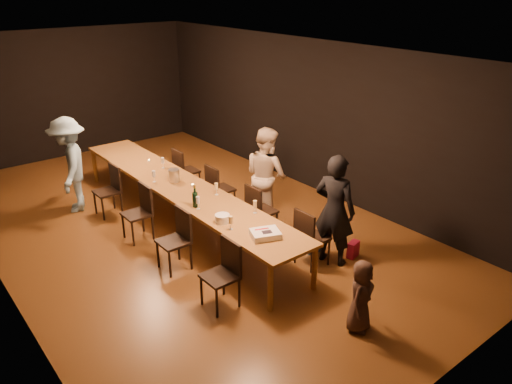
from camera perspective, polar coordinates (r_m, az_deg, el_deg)
ground at (r=9.02m, az=-8.38°, el=-3.63°), size 10.00×10.00×0.00m
room_shell at (r=8.30m, az=-9.22°, el=9.26°), size 6.04×10.04×3.02m
table at (r=8.73m, az=-8.64°, el=0.48°), size 0.90×6.00×0.75m
chair_right_0 at (r=7.57m, az=6.49°, el=-5.13°), size 0.42×0.42×0.93m
chair_right_1 at (r=8.36m, az=0.70°, el=-2.09°), size 0.42×0.42×0.93m
chair_right_2 at (r=9.24m, az=-4.03°, el=0.41°), size 0.42×0.42×0.93m
chair_right_3 at (r=10.18m, az=-7.91°, el=2.47°), size 0.42×0.42×0.93m
chair_left_0 at (r=6.63m, az=-4.16°, el=-9.54°), size 0.42×0.42×0.93m
chair_left_1 at (r=7.51m, az=-9.43°, el=-5.55°), size 0.42×0.42×0.93m
chair_left_2 at (r=8.48m, az=-13.49°, el=-2.40°), size 0.42×0.42×0.93m
chair_left_3 at (r=9.50m, az=-16.68°, el=0.10°), size 0.42×0.42×0.93m
woman_birthday at (r=7.51m, az=8.98°, el=-2.07°), size 0.61×0.74×1.74m
woman_tan at (r=8.76m, az=1.18°, el=1.97°), size 0.67×0.85×1.72m
man_blue at (r=9.77m, az=-20.47°, el=2.92°), size 1.08×1.32×1.78m
child at (r=6.35m, az=11.88°, el=-11.55°), size 0.55×0.47×0.96m
gift_bag_red at (r=8.02m, az=11.04°, el=-6.45°), size 0.24×0.17×0.26m
gift_bag_blue at (r=8.05m, az=6.41°, el=-5.85°), size 0.25×0.18×0.29m
birthday_cake at (r=6.91m, az=1.07°, el=-4.82°), size 0.48×0.43×0.09m
plate_stack at (r=7.32m, az=-3.87°, el=-3.03°), size 0.23×0.23×0.12m
champagne_bottle at (r=7.80m, az=-6.99°, el=-0.45°), size 0.09×0.09×0.36m
ice_bucket at (r=8.86m, az=-9.35°, el=1.90°), size 0.25×0.25×0.22m
wineglass_0 at (r=7.09m, az=-2.91°, el=-3.54°), size 0.06×0.06×0.21m
wineglass_1 at (r=7.56m, az=-0.11°, el=-1.71°), size 0.06×0.06×0.21m
wineglass_2 at (r=7.75m, az=-6.65°, el=-1.24°), size 0.06×0.06×0.21m
wineglass_3 at (r=8.22m, az=-4.55°, el=0.35°), size 0.06×0.06×0.21m
wineglass_4 at (r=8.90m, az=-11.59°, el=1.77°), size 0.06×0.06×0.21m
wineglass_5 at (r=9.52m, az=-10.59°, el=3.29°), size 0.06×0.06×0.21m
tealight_near at (r=7.10m, az=1.76°, el=-4.29°), size 0.05×0.05×0.03m
tealight_mid at (r=8.64m, az=-7.26°, el=0.78°), size 0.05×0.05×0.03m
tealight_far at (r=9.96m, az=-12.14°, el=3.52°), size 0.05×0.05×0.03m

